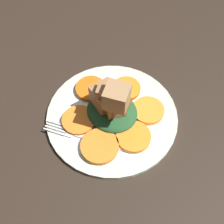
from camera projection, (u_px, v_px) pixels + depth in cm
name	position (u px, v px, depth cm)	size (l,w,h in cm)	color
table_slab	(112.00, 120.00, 61.87)	(120.00, 120.00, 2.00)	black
plate	(112.00, 116.00, 60.59)	(28.14, 28.14, 1.05)	beige
carrot_slice_0	(91.00, 89.00, 63.19)	(6.84, 6.84, 1.08)	#D55F13
carrot_slice_1	(79.00, 120.00, 58.68)	(7.09, 7.09, 1.08)	orange
carrot_slice_2	(100.00, 146.00, 55.44)	(7.65, 7.65, 1.08)	orange
carrot_slice_3	(133.00, 137.00, 56.60)	(7.12, 7.12, 1.08)	orange
carrot_slice_4	(148.00, 111.00, 60.02)	(6.88, 6.88, 1.08)	orange
carrot_slice_5	(126.00, 89.00, 63.19)	(6.44, 6.44, 1.08)	orange
center_pile	(112.00, 104.00, 56.65)	(11.12, 10.01, 11.40)	#1E4723
fork	(85.00, 137.00, 56.97)	(18.01, 8.44, 0.40)	silver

